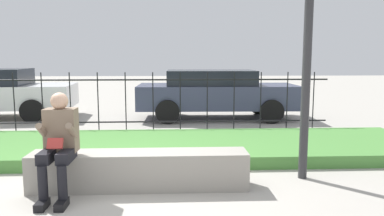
{
  "coord_description": "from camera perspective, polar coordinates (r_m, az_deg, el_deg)",
  "views": [
    {
      "loc": [
        0.76,
        -4.77,
        1.71
      ],
      "look_at": [
        1.03,
        0.59,
        0.98
      ],
      "focal_mm": 35.0,
      "sensor_mm": 36.0,
      "label": 1
    }
  ],
  "objects": [
    {
      "name": "ground_plane",
      "position": [
        5.12,
        -11.46,
        -11.9
      ],
      "size": [
        60.0,
        60.0,
        0.0
      ],
      "primitive_type": "plane",
      "color": "#A8A399"
    },
    {
      "name": "stone_bench",
      "position": [
        5.02,
        -7.97,
        -9.63
      ],
      "size": [
        2.82,
        0.46,
        0.48
      ],
      "color": "gray",
      "rests_on": "ground_plane"
    },
    {
      "name": "person_seated_reader",
      "position": [
        4.82,
        -19.63,
        -4.7
      ],
      "size": [
        0.42,
        0.73,
        1.28
      ],
      "color": "black",
      "rests_on": "ground_plane"
    },
    {
      "name": "grass_berm",
      "position": [
        6.86,
        -9.17,
        -5.93
      ],
      "size": [
        10.47,
        2.31,
        0.2
      ],
      "color": "#4C893D",
      "rests_on": "ground_plane"
    },
    {
      "name": "iron_fence",
      "position": [
        8.38,
        -8.02,
        0.93
      ],
      "size": [
        8.47,
        0.03,
        1.38
      ],
      "color": "black",
      "rests_on": "ground_plane"
    },
    {
      "name": "car_parked_center",
      "position": [
        10.45,
        3.61,
        2.36
      ],
      "size": [
        4.4,
        1.91,
        1.36
      ],
      "rotation": [
        0.0,
        0.0,
        -0.02
      ],
      "color": "#383D56",
      "rests_on": "ground_plane"
    }
  ]
}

